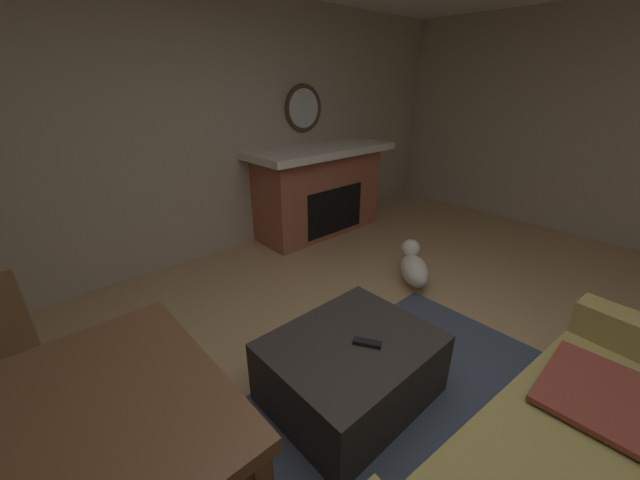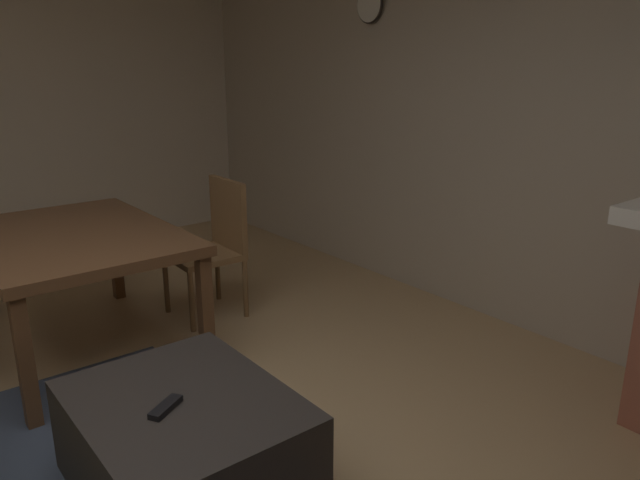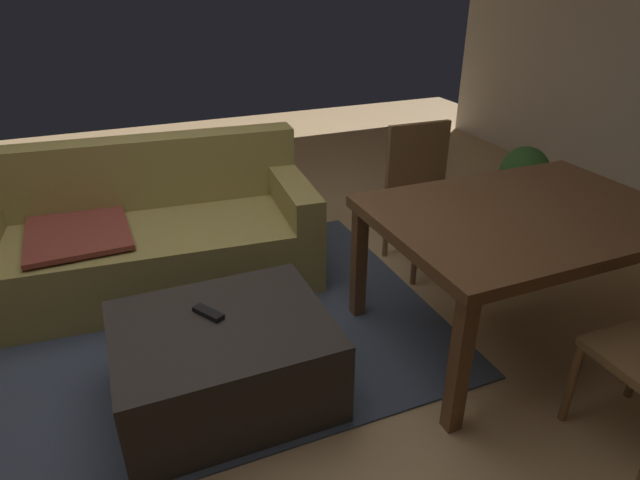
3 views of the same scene
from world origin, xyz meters
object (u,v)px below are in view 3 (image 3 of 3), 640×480
dining_chair_north (424,188)px  dining_table (525,224)px  potted_plant (524,176)px  tv_remote (208,313)px  ottoman_coffee_table (225,361)px  couch (150,237)px

dining_chair_north → dining_table: bearing=-90.2°
potted_plant → tv_remote: bearing=-158.7°
dining_chair_north → potted_plant: (1.17, 0.34, -0.20)m
ottoman_coffee_table → potted_plant: (2.73, 1.16, 0.12)m
dining_table → potted_plant: dining_table is taller
tv_remote → ottoman_coffee_table: bearing=-97.3°
tv_remote → dining_chair_north: bearing=-5.9°
couch → dining_table: size_ratio=1.38×
tv_remote → potted_plant: bearing=-9.6°
dining_chair_north → ottoman_coffee_table: bearing=-152.1°
ottoman_coffee_table → dining_chair_north: 1.79m
dining_table → couch: bearing=142.3°
ottoman_coffee_table → dining_chair_north: size_ratio=1.02×
couch → potted_plant: size_ratio=3.65×
potted_plant → couch: bearing=178.5°
ottoman_coffee_table → couch: bearing=97.8°
dining_chair_north → potted_plant: 1.24m
couch → tv_remote: (0.13, -1.15, 0.13)m
couch → dining_table: couch is taller
tv_remote → dining_chair_north: 1.76m
ottoman_coffee_table → tv_remote: tv_remote is taller
dining_chair_north → potted_plant: dining_chair_north is taller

